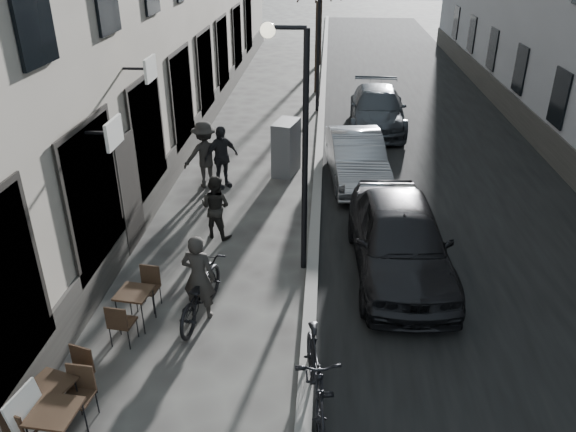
# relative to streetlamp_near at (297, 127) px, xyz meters

# --- Properties ---
(road) EXTENTS (7.30, 60.00, 0.00)m
(road) POSITION_rel_streetlamp_near_xyz_m (4.02, 10.00, -3.16)
(road) COLOR black
(road) RESTS_ON ground
(kerb) EXTENTS (0.25, 60.00, 0.12)m
(kerb) POSITION_rel_streetlamp_near_xyz_m (0.37, 10.00, -3.10)
(kerb) COLOR gray
(kerb) RESTS_ON ground
(streetlamp_near) EXTENTS (0.90, 0.28, 5.09)m
(streetlamp_near) POSITION_rel_streetlamp_near_xyz_m (0.00, 0.00, 0.00)
(streetlamp_near) COLOR black
(streetlamp_near) RESTS_ON ground
(streetlamp_far) EXTENTS (0.90, 0.28, 5.09)m
(streetlamp_far) POSITION_rel_streetlamp_near_xyz_m (0.00, 12.00, 0.00)
(streetlamp_far) COLOR black
(streetlamp_far) RESTS_ON ground
(bistro_set_a) EXTENTS (0.67, 1.55, 0.90)m
(bistro_set_a) POSITION_rel_streetlamp_near_xyz_m (-2.98, -5.08, -2.70)
(bistro_set_a) COLOR black
(bistro_set_a) RESTS_ON ground
(bistro_set_b) EXTENTS (0.80, 1.51, 0.86)m
(bistro_set_b) POSITION_rel_streetlamp_near_xyz_m (-3.29, -4.59, -2.72)
(bistro_set_b) COLOR black
(bistro_set_b) RESTS_ON ground
(bistro_set_c) EXTENTS (0.66, 1.48, 0.85)m
(bistro_set_c) POSITION_rel_streetlamp_near_xyz_m (-2.81, -2.20, -2.72)
(bistro_set_c) COLOR black
(bistro_set_c) RESTS_ON ground
(sign_board) EXTENTS (0.47, 0.66, 1.07)m
(sign_board) POSITION_rel_streetlamp_near_xyz_m (-3.29, -5.11, -2.73)
(sign_board) COLOR black
(sign_board) RESTS_ON ground
(utility_cabinet) EXTENTS (0.83, 1.18, 1.61)m
(utility_cabinet) POSITION_rel_streetlamp_near_xyz_m (-0.59, 5.31, -2.36)
(utility_cabinet) COLOR slate
(utility_cabinet) RESTS_ON ground
(bicycle) EXTENTS (0.98, 2.08, 1.05)m
(bicycle) POSITION_rel_streetlamp_near_xyz_m (-1.69, -1.85, -2.63)
(bicycle) COLOR black
(bicycle) RESTS_ON ground
(cyclist_rider) EXTENTS (0.68, 0.50, 1.72)m
(cyclist_rider) POSITION_rel_streetlamp_near_xyz_m (-1.69, -1.85, -2.30)
(cyclist_rider) COLOR #292624
(cyclist_rider) RESTS_ON ground
(pedestrian_near) EXTENTS (0.91, 0.81, 1.55)m
(pedestrian_near) POSITION_rel_streetlamp_near_xyz_m (-1.96, 1.26, -2.39)
(pedestrian_near) COLOR black
(pedestrian_near) RESTS_ON ground
(pedestrian_mid) EXTENTS (1.41, 1.18, 1.90)m
(pedestrian_mid) POSITION_rel_streetlamp_near_xyz_m (-2.79, 4.19, -2.21)
(pedestrian_mid) COLOR #282623
(pedestrian_mid) RESTS_ON ground
(pedestrian_far) EXTENTS (1.08, 1.02, 1.79)m
(pedestrian_far) POSITION_rel_streetlamp_near_xyz_m (-2.33, 4.16, -2.26)
(pedestrian_far) COLOR black
(pedestrian_far) RESTS_ON ground
(car_near) EXTENTS (2.14, 4.85, 1.62)m
(car_near) POSITION_rel_streetlamp_near_xyz_m (2.17, -0.05, -2.35)
(car_near) COLOR black
(car_near) RESTS_ON ground
(car_mid) EXTENTS (1.88, 4.32, 1.38)m
(car_mid) POSITION_rel_streetlamp_near_xyz_m (1.47, 4.93, -2.47)
(car_mid) COLOR gray
(car_mid) RESTS_ON ground
(car_far) EXTENTS (2.12, 4.92, 1.41)m
(car_far) POSITION_rel_streetlamp_near_xyz_m (2.43, 9.96, -2.45)
(car_far) COLOR #393D43
(car_far) RESTS_ON ground
(moped) EXTENTS (0.88, 2.19, 1.28)m
(moped) POSITION_rel_streetlamp_near_xyz_m (0.52, -4.00, -2.52)
(moped) COLOR black
(moped) RESTS_ON ground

